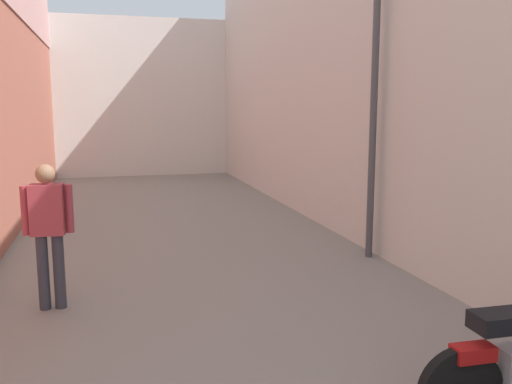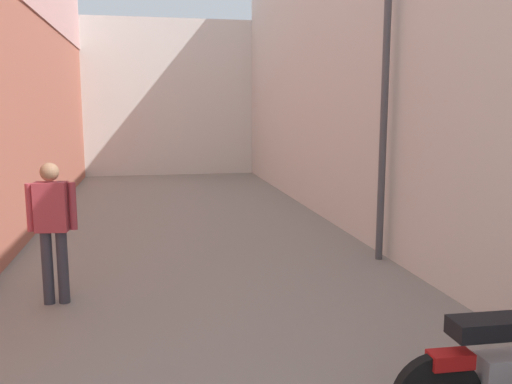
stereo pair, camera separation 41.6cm
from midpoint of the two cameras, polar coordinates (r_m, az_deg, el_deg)
The scene contains 5 objects.
ground_plane at distance 6.64m, azimuth -6.91°, elevation -9.99°, with size 34.08×34.08×0.00m, color gray.
building_right at distance 9.10m, azimuth 9.36°, elevation 16.18°, with size 0.45×18.08×6.62m.
building_far_end at distance 18.28m, azimuth -12.84°, elevation 9.70°, with size 8.29×2.00×4.88m, color silver.
pedestrian_further_down at distance 6.16m, azimuth -23.04°, elevation -3.33°, with size 0.52×0.24×1.57m.
street_lamp at distance 7.68m, azimuth 10.42°, elevation 13.55°, with size 0.79×0.18×4.77m.
Camera 1 is at (-1.11, 0.87, 2.16)m, focal length 37.61 mm.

